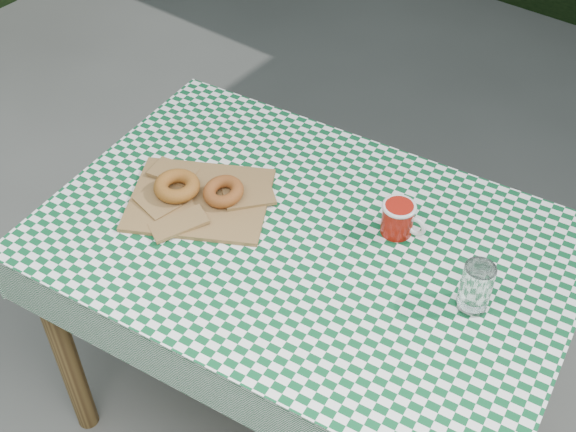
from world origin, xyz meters
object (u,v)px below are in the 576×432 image
(paper_bag, at_px, (199,198))
(coffee_mug, at_px, (398,219))
(drinking_glass, at_px, (476,287))
(table, at_px, (303,338))

(paper_bag, distance_m, coffee_mug, 0.48)
(paper_bag, bearing_deg, drinking_glass, 8.80)
(table, relative_size, paper_bag, 3.61)
(paper_bag, bearing_deg, coffee_mug, 24.72)
(paper_bag, height_order, drinking_glass, drinking_glass)
(table, distance_m, paper_bag, 0.48)
(table, relative_size, coffee_mug, 8.13)
(coffee_mug, xyz_separation_m, drinking_glass, (0.24, -0.10, 0.02))
(table, height_order, drinking_glass, drinking_glass)
(paper_bag, height_order, coffee_mug, coffee_mug)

